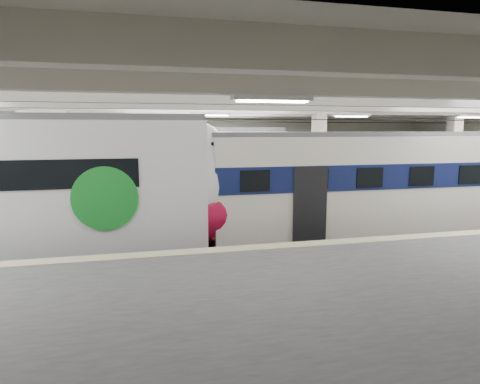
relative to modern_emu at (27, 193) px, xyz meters
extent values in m
cube|color=black|center=(6.14, 0.00, -2.41)|extent=(36.00, 24.00, 0.10)
cube|color=silver|center=(6.14, 0.00, 3.19)|extent=(36.00, 24.00, 0.20)
cube|color=beige|center=(6.14, 10.00, 0.39)|extent=(30.00, 0.10, 5.50)
cube|color=beige|center=(6.14, -10.00, 0.39)|extent=(30.00, 0.10, 5.50)
cube|color=#4C4C4E|center=(6.14, -6.50, -1.81)|extent=(30.00, 7.00, 1.10)
cube|color=beige|center=(6.14, -3.25, -1.25)|extent=(30.00, 0.50, 0.02)
cube|color=beige|center=(3.14, 3.00, 0.39)|extent=(0.50, 0.50, 5.50)
cube|color=beige|center=(11.14, 3.00, 0.39)|extent=(0.50, 0.50, 5.50)
cube|color=beige|center=(18.14, 3.00, 0.39)|extent=(0.50, 0.50, 5.50)
cube|color=beige|center=(6.14, 0.00, 2.89)|extent=(30.00, 18.00, 0.50)
cube|color=#59544C|center=(6.14, 0.00, -2.28)|extent=(30.00, 1.52, 0.16)
cube|color=#59544C|center=(6.14, 5.50, -2.28)|extent=(30.00, 1.52, 0.16)
cylinder|color=black|center=(6.14, 0.00, 2.34)|extent=(30.00, 0.03, 0.03)
cylinder|color=black|center=(6.14, 5.50, 2.34)|extent=(30.00, 0.03, 0.03)
cube|color=white|center=(6.14, -2.00, 2.56)|extent=(26.00, 8.40, 0.12)
ellipsoid|color=white|center=(5.50, 0.00, 0.19)|extent=(2.43, 3.00, 4.03)
ellipsoid|color=#C21038|center=(5.62, 0.00, -0.71)|extent=(2.58, 3.06, 2.47)
cylinder|color=#1B942D|center=(2.49, -1.56, -0.01)|extent=(1.90, 0.06, 1.90)
cube|color=white|center=(12.09, 0.00, -0.07)|extent=(12.63, 2.77, 3.60)
cube|color=#111B4E|center=(12.09, 0.00, 0.36)|extent=(12.67, 2.83, 0.87)
cube|color=red|center=(5.74, 0.00, -0.57)|extent=(0.08, 2.35, 1.98)
cube|color=black|center=(5.74, 0.00, 0.94)|extent=(0.08, 2.22, 1.29)
cube|color=#4C4C51|center=(12.09, 0.00, 1.81)|extent=(12.63, 2.16, 0.16)
cube|color=black|center=(12.09, 0.00, -2.01)|extent=(12.63, 1.94, 0.70)
cube|color=white|center=(3.10, 5.50, 0.02)|extent=(13.92, 3.05, 3.77)
cube|color=#1B942D|center=(3.10, 5.50, 0.51)|extent=(13.97, 3.11, 0.79)
cube|color=#4C4C51|center=(3.10, 5.50, 2.00)|extent=(13.91, 2.56, 0.16)
cube|color=black|center=(3.10, 5.50, -2.06)|extent=(13.92, 2.76, 0.60)
camera|label=1|loc=(3.75, -13.63, 1.98)|focal=30.00mm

